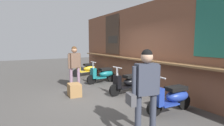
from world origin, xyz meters
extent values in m
plane|color=#474442|center=(0.00, 0.00, 0.00)|extent=(30.88, 30.88, 0.00)
cube|color=brown|center=(0.00, 2.02, 1.60)|extent=(11.03, 0.25, 3.20)
cube|color=brown|center=(0.00, 1.72, 1.14)|extent=(9.92, 0.36, 0.05)
cube|color=#423328|center=(-2.55, 1.89, 2.16)|extent=(1.28, 0.02, 1.86)
cube|color=#2D2823|center=(-2.47, 1.88, 1.92)|extent=(0.88, 0.03, 0.35)
ellipsoid|color=gold|center=(-3.87, 1.25, 0.40)|extent=(0.38, 0.70, 0.30)
cube|color=black|center=(-3.87, 1.20, 0.60)|extent=(0.30, 0.55, 0.10)
cube|color=gold|center=(-3.87, 0.90, 0.25)|extent=(0.38, 0.50, 0.04)
cube|color=gold|center=(-3.87, 0.60, 0.47)|extent=(0.28, 0.16, 0.44)
cylinder|color=#B7B7BC|center=(-3.87, 0.60, 0.60)|extent=(0.07, 0.07, 0.70)
cylinder|color=#B7B7BC|center=(-3.87, 0.60, 0.95)|extent=(0.46, 0.04, 0.04)
cylinder|color=black|center=(-3.87, 0.50, 0.20)|extent=(0.10, 0.40, 0.40)
cylinder|color=black|center=(-3.87, 1.50, 0.20)|extent=(0.10, 0.40, 0.40)
ellipsoid|color=#197075|center=(-1.96, 1.25, 0.40)|extent=(0.41, 0.72, 0.30)
cube|color=black|center=(-1.96, 1.20, 0.60)|extent=(0.33, 0.56, 0.10)
cube|color=#197075|center=(-1.94, 0.90, 0.25)|extent=(0.40, 0.52, 0.04)
cube|color=#197075|center=(-1.93, 0.60, 0.47)|extent=(0.29, 0.17, 0.44)
cylinder|color=#B7B7BC|center=(-1.93, 0.60, 0.60)|extent=(0.07, 0.07, 0.70)
cylinder|color=#B7B7BC|center=(-1.93, 0.60, 0.95)|extent=(0.46, 0.06, 0.04)
cylinder|color=black|center=(-1.93, 0.50, 0.20)|extent=(0.12, 0.40, 0.40)
cylinder|color=black|center=(-1.97, 1.50, 0.20)|extent=(0.12, 0.40, 0.40)
ellipsoid|color=black|center=(-0.04, 1.25, 0.40)|extent=(0.43, 0.73, 0.30)
cube|color=black|center=(-0.04, 1.20, 0.60)|extent=(0.34, 0.57, 0.10)
cube|color=black|center=(-0.02, 0.90, 0.25)|extent=(0.42, 0.53, 0.04)
cube|color=black|center=(0.00, 0.60, 0.47)|extent=(0.29, 0.18, 0.44)
cylinder|color=#B7B7BC|center=(0.00, 0.60, 0.60)|extent=(0.07, 0.07, 0.70)
cylinder|color=#B7B7BC|center=(0.00, 0.60, 0.95)|extent=(0.46, 0.07, 0.04)
cylinder|color=black|center=(0.01, 0.50, 0.20)|extent=(0.13, 0.41, 0.40)
cylinder|color=black|center=(-0.06, 1.50, 0.20)|extent=(0.13, 0.41, 0.40)
ellipsoid|color=#233D9E|center=(1.90, 1.25, 0.40)|extent=(0.41, 0.72, 0.30)
cube|color=black|center=(1.89, 1.20, 0.60)|extent=(0.33, 0.56, 0.10)
cube|color=#233D9E|center=(1.88, 0.90, 0.25)|extent=(0.40, 0.52, 0.04)
cube|color=#233D9E|center=(1.86, 0.60, 0.47)|extent=(0.29, 0.17, 0.44)
cylinder|color=#B7B7BC|center=(1.86, 0.60, 0.60)|extent=(0.07, 0.07, 0.70)
cylinder|color=#B7B7BC|center=(1.86, 0.60, 0.95)|extent=(0.46, 0.06, 0.04)
cylinder|color=black|center=(1.86, 0.50, 0.20)|extent=(0.12, 0.40, 0.40)
cylinder|color=black|center=(1.91, 1.50, 0.20)|extent=(0.12, 0.40, 0.40)
cylinder|color=#383D4C|center=(2.49, -0.15, 0.40)|extent=(0.12, 0.12, 0.81)
cylinder|color=#383D4C|center=(2.42, -0.44, 0.40)|extent=(0.12, 0.12, 0.81)
cube|color=#383D4C|center=(2.45, -0.30, 1.10)|extent=(0.28, 0.44, 0.57)
sphere|color=tan|center=(2.45, -0.30, 1.50)|extent=(0.22, 0.22, 0.22)
sphere|color=black|center=(2.45, -0.30, 1.54)|extent=(0.20, 0.20, 0.20)
cylinder|color=#383D4C|center=(2.51, -0.06, 1.07)|extent=(0.08, 0.08, 0.54)
cylinder|color=#383D4C|center=(2.40, -0.53, 1.07)|extent=(0.08, 0.08, 0.54)
cube|color=#4C4C51|center=(2.41, -0.60, 0.75)|extent=(0.28, 0.15, 0.20)
cylinder|color=gray|center=(-1.66, -0.46, 0.40)|extent=(0.12, 0.12, 0.80)
cylinder|color=gray|center=(-1.68, -0.15, 0.40)|extent=(0.12, 0.12, 0.80)
cube|color=brown|center=(-1.67, -0.30, 1.09)|extent=(0.29, 0.44, 0.57)
sphere|color=#A37556|center=(-1.67, -0.30, 1.49)|extent=(0.22, 0.22, 0.22)
sphere|color=#472D19|center=(-1.67, -0.30, 1.53)|extent=(0.20, 0.20, 0.20)
cylinder|color=brown|center=(-1.61, -0.54, 1.07)|extent=(0.08, 0.08, 0.54)
cylinder|color=brown|center=(-1.73, -0.07, 1.07)|extent=(0.08, 0.08, 0.54)
cube|color=olive|center=(-0.66, -0.65, 0.21)|extent=(0.51, 0.42, 0.42)
camera|label=1|loc=(4.84, -2.40, 1.75)|focal=28.00mm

